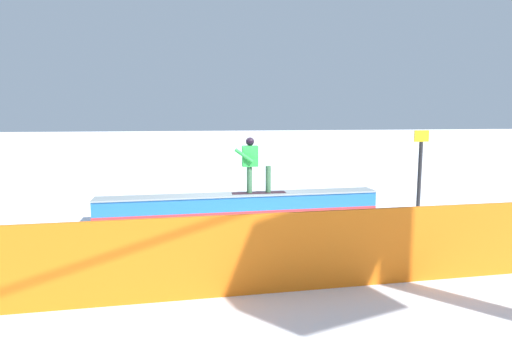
% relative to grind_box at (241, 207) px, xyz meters
% --- Properties ---
extents(ground_plane, '(120.00, 120.00, 0.00)m').
position_rel_grind_box_xyz_m(ground_plane, '(0.00, 0.00, -0.29)').
color(ground_plane, white).
extents(grind_box, '(7.41, 0.82, 0.64)m').
position_rel_grind_box_xyz_m(grind_box, '(0.00, 0.00, 0.00)').
color(grind_box, '#2269B7').
rests_on(grind_box, ground_plane).
extents(snowboarder, '(1.42, 0.42, 1.47)m').
position_rel_grind_box_xyz_m(snowboarder, '(-0.32, -0.01, 1.16)').
color(snowboarder, black).
rests_on(snowboarder, grind_box).
extents(safety_fence, '(9.92, 0.32, 1.24)m').
position_rel_grind_box_xyz_m(safety_fence, '(0.00, 4.80, 0.33)').
color(safety_fence, orange).
rests_on(safety_fence, ground_plane).
extents(trail_marker, '(0.40, 0.10, 2.29)m').
position_rel_grind_box_xyz_m(trail_marker, '(-4.68, 0.66, 0.93)').
color(trail_marker, '#262628').
rests_on(trail_marker, ground_plane).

